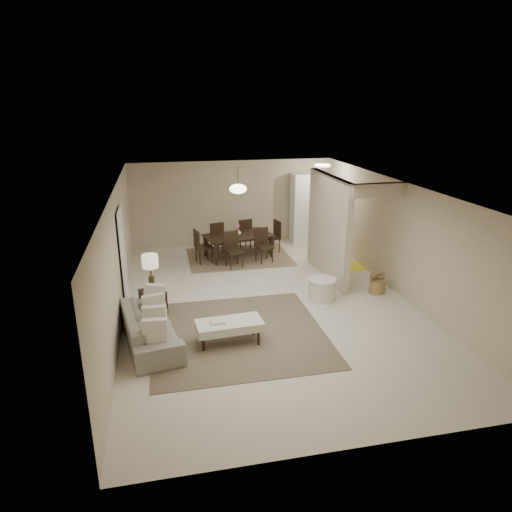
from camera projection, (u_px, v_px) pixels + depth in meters
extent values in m
plane|color=beige|center=(267.00, 302.00, 9.87)|extent=(9.00, 9.00, 0.00)
plane|color=white|center=(268.00, 188.00, 9.06)|extent=(9.00, 9.00, 0.00)
plane|color=#C3B393|center=(233.00, 203.00, 13.63)|extent=(6.00, 0.00, 6.00)
plane|color=#C3B393|center=(118.00, 257.00, 8.87)|extent=(0.00, 9.00, 9.00)
plane|color=#C3B393|center=(400.00, 239.00, 10.06)|extent=(0.00, 9.00, 9.00)
cube|color=#C3B393|center=(328.00, 227.00, 10.98)|extent=(0.15, 2.50, 2.50)
cube|color=black|center=(123.00, 258.00, 9.51)|extent=(0.04, 0.90, 2.04)
cube|color=white|center=(311.00, 208.00, 13.84)|extent=(1.20, 0.55, 2.10)
cylinder|color=white|center=(322.00, 166.00, 12.50)|extent=(0.44, 0.44, 0.05)
cube|color=brown|center=(238.00, 333.00, 8.53)|extent=(3.20, 3.20, 0.01)
imported|color=gray|center=(150.00, 327.00, 8.12)|extent=(2.22, 1.17, 0.62)
cube|color=silver|center=(229.00, 326.00, 8.10)|extent=(1.21, 0.62, 0.16)
cylinder|color=black|center=(203.00, 344.00, 7.89)|extent=(0.05, 0.05, 0.26)
cylinder|color=black|center=(259.00, 339.00, 8.09)|extent=(0.05, 0.05, 0.26)
cylinder|color=black|center=(201.00, 334.00, 8.26)|extent=(0.05, 0.05, 0.26)
cylinder|color=black|center=(254.00, 328.00, 8.45)|extent=(0.05, 0.05, 0.26)
cube|color=black|center=(153.00, 302.00, 9.30)|extent=(0.58, 0.58, 0.49)
cylinder|color=#43321C|center=(152.00, 284.00, 9.18)|extent=(0.12, 0.12, 0.30)
cylinder|color=#43321C|center=(151.00, 271.00, 9.09)|extent=(0.03, 0.03, 0.26)
cylinder|color=beige|center=(150.00, 261.00, 9.02)|extent=(0.32, 0.32, 0.26)
cylinder|color=silver|center=(322.00, 289.00, 9.94)|extent=(0.61, 0.61, 0.47)
cylinder|color=olive|center=(377.00, 286.00, 10.33)|extent=(0.37, 0.37, 0.30)
cube|color=#79674B|center=(239.00, 257.00, 12.74)|extent=(2.80, 2.10, 0.01)
imported|color=black|center=(239.00, 246.00, 12.64)|extent=(2.02, 1.43, 0.64)
imported|color=white|center=(239.00, 232.00, 12.51)|extent=(0.19, 0.19, 0.15)
cube|color=yellow|center=(346.00, 267.00, 11.98)|extent=(1.02, 0.65, 0.01)
cylinder|color=#43321C|center=(238.00, 176.00, 12.02)|extent=(0.02, 0.02, 0.50)
ellipsoid|color=#FFEAC6|center=(238.00, 189.00, 12.12)|extent=(0.46, 0.46, 0.25)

